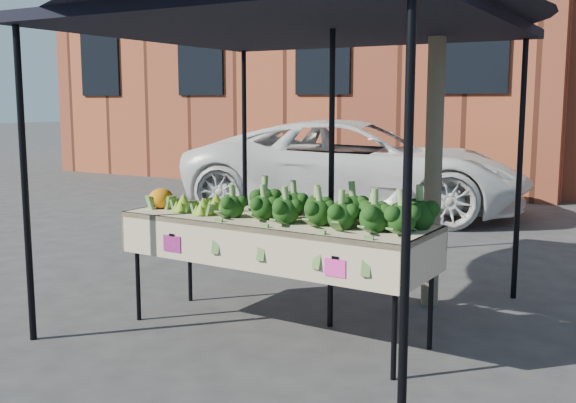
% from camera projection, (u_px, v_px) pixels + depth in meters
% --- Properties ---
extents(ground, '(90.00, 90.00, 0.00)m').
position_uv_depth(ground, '(260.00, 333.00, 5.23)').
color(ground, '#2E2E30').
extents(table, '(2.44, 0.92, 0.90)m').
position_uv_depth(table, '(275.00, 276.00, 5.15)').
color(table, '#C0AF94').
rests_on(table, ground).
extents(canopy, '(3.16, 3.16, 2.74)m').
position_uv_depth(canopy, '(297.00, 151.00, 5.42)').
color(canopy, black).
rests_on(canopy, ground).
extents(broccoli_heap, '(1.60, 0.57, 0.27)m').
position_uv_depth(broccoli_heap, '(323.00, 204.00, 4.89)').
color(broccoli_heap, black).
rests_on(broccoli_heap, table).
extents(romanesco_cluster, '(0.43, 0.47, 0.20)m').
position_uv_depth(romanesco_cluster, '(202.00, 199.00, 5.38)').
color(romanesco_cluster, '#8FAF2E').
rests_on(romanesco_cluster, table).
extents(cauliflower_pair, '(0.20, 0.20, 0.18)m').
position_uv_depth(cauliflower_pair, '(161.00, 197.00, 5.54)').
color(cauliflower_pair, orange).
rests_on(cauliflower_pair, table).
extents(vehicle, '(2.00, 2.72, 5.31)m').
position_uv_depth(vehicle, '(358.00, 43.00, 10.45)').
color(vehicle, white).
rests_on(vehicle, ground).
extents(street_tree, '(2.18, 2.18, 4.30)m').
position_uv_depth(street_tree, '(437.00, 55.00, 5.66)').
color(street_tree, '#1E4C14').
rests_on(street_tree, ground).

